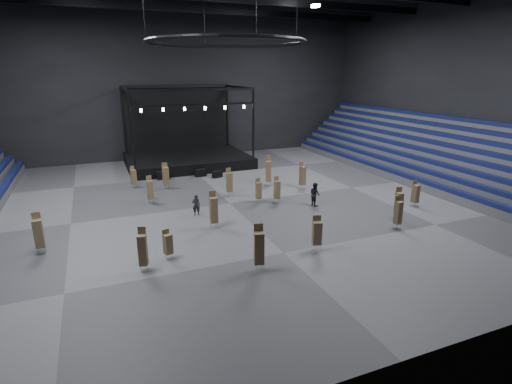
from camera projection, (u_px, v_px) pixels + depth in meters
name	position (u px, v px, depth m)	size (l,w,h in m)	color
floor	(230.00, 203.00, 34.23)	(50.00, 50.00, 0.00)	#535355
wall_back	(175.00, 86.00, 50.17)	(50.00, 0.20, 18.00)	black
wall_front	(431.00, 133.00, 13.03)	(50.00, 0.20, 18.00)	black
wall_right	(460.00, 90.00, 40.69)	(0.20, 42.00, 18.00)	black
bleachers_right	(435.00, 161.00, 42.07)	(7.20, 40.00, 6.40)	#4E4E51
stage	(186.00, 152.00, 48.16)	(14.00, 10.00, 9.20)	black
truss_ring	(226.00, 42.00, 30.42)	(12.30, 12.30, 5.15)	black
flight_case_left	(164.00, 175.00, 41.66)	(1.26, 0.63, 0.84)	black
flight_case_mid	(200.00, 173.00, 42.82)	(1.18, 0.59, 0.79)	black
flight_case_right	(217.00, 174.00, 42.42)	(1.06, 0.53, 0.71)	black
chair_stack_0	(229.00, 182.00, 35.93)	(0.49, 0.49, 2.57)	silver
chair_stack_1	(277.00, 189.00, 34.11)	(0.44, 0.44, 2.31)	silver
chair_stack_2	(214.00, 209.00, 28.49)	(0.54, 0.54, 2.78)	silver
chair_stack_3	(415.00, 193.00, 33.05)	(0.56, 0.56, 2.25)	silver
chair_stack_4	(134.00, 177.00, 38.43)	(0.57, 0.57, 2.14)	silver
chair_stack_5	(268.00, 171.00, 39.12)	(0.71, 0.71, 2.97)	silver
chair_stack_6	(166.00, 175.00, 38.06)	(0.57, 0.57, 2.53)	silver
chair_stack_7	(259.00, 247.00, 22.37)	(0.67, 0.67, 2.80)	silver
chair_stack_8	(38.00, 233.00, 24.53)	(0.53, 0.53, 2.66)	silver
chair_stack_9	(143.00, 249.00, 22.36)	(0.58, 0.58, 2.64)	silver
chair_stack_10	(168.00, 244.00, 23.86)	(0.57, 0.57, 1.89)	silver
chair_stack_11	(399.00, 203.00, 30.38)	(0.62, 0.62, 2.48)	silver
chair_stack_12	(398.00, 212.00, 28.48)	(0.46, 0.46, 2.45)	silver
chair_stack_13	(317.00, 232.00, 24.98)	(0.69, 0.69, 2.30)	silver
chair_stack_14	(258.00, 190.00, 34.12)	(0.45, 0.45, 2.15)	silver
chair_stack_15	(302.00, 175.00, 38.07)	(0.61, 0.61, 2.63)	silver
chair_stack_16	(150.00, 189.00, 33.89)	(0.49, 0.49, 2.42)	silver
man_center	(196.00, 205.00, 31.19)	(0.62, 0.40, 1.69)	black
crew_member	(315.00, 194.00, 33.50)	(0.96, 0.75, 1.97)	black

